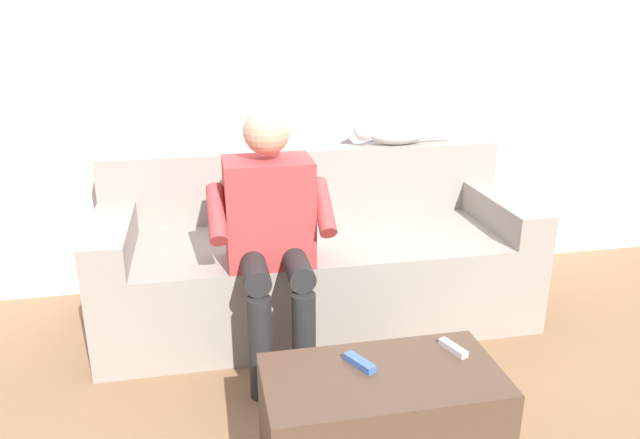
{
  "coord_description": "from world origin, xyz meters",
  "views": [
    {
      "loc": [
        0.55,
        2.72,
        1.56
      ],
      "look_at": [
        0.0,
        -0.01,
        0.57
      ],
      "focal_mm": 34.02,
      "sensor_mm": 36.0,
      "label": 1
    }
  ],
  "objects": [
    {
      "name": "remote_white",
      "position": [
        -0.29,
        0.97,
        0.4
      ],
      "size": [
        0.07,
        0.12,
        0.02
      ],
      "primitive_type": "cube",
      "rotation": [
        0.0,
        0.0,
        1.92
      ],
      "color": "white",
      "rests_on": "coffee_table"
    },
    {
      "name": "person_solo_seated",
      "position": [
        0.27,
        0.26,
        0.66
      ],
      "size": [
        0.53,
        0.54,
        1.15
      ],
      "color": "#B23838",
      "rests_on": "ground"
    },
    {
      "name": "coffee_table",
      "position": [
        0.0,
        1.06,
        0.19
      ],
      "size": [
        0.81,
        0.42,
        0.39
      ],
      "color": "#4C3828",
      "rests_on": "ground"
    },
    {
      "name": "ground_plane",
      "position": [
        0.0,
        0.6,
        0.0
      ],
      "size": [
        8.0,
        8.0,
        0.0
      ],
      "primitive_type": "plane",
      "color": "#846042"
    },
    {
      "name": "cat_on_backrest",
      "position": [
        -0.48,
        -0.4,
        0.91
      ],
      "size": [
        0.57,
        0.14,
        0.16
      ],
      "color": "silver",
      "rests_on": "couch"
    },
    {
      "name": "remote_blue",
      "position": [
        0.06,
        1.0,
        0.4
      ],
      "size": [
        0.09,
        0.13,
        0.03
      ],
      "primitive_type": "cube",
      "rotation": [
        0.0,
        0.0,
        2.06
      ],
      "color": "#3860B7",
      "rests_on": "coffee_table"
    },
    {
      "name": "back_wall",
      "position": [
        0.0,
        -0.63,
        1.36
      ],
      "size": [
        4.86,
        0.06,
        2.72
      ],
      "primitive_type": "cube",
      "color": "silver",
      "rests_on": "ground"
    },
    {
      "name": "couch",
      "position": [
        0.0,
        -0.11,
        0.29
      ],
      "size": [
        2.15,
        0.8,
        0.83
      ],
      "color": "gray",
      "rests_on": "ground"
    }
  ]
}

